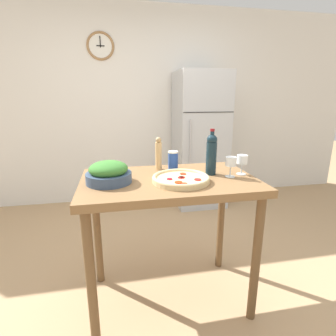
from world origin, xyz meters
The scene contains 11 objects.
ground_plane centered at (0.00, 0.00, 0.00)m, with size 14.00×14.00×0.00m, color tan.
wall_back centered at (0.00, 2.10, 1.30)m, with size 6.40×0.09×2.60m.
refrigerator centered at (0.77, 1.73, 0.88)m, with size 0.64×0.66×1.76m.
prep_counter centered at (0.00, 0.00, 0.80)m, with size 1.13×0.70×0.93m.
wine_bottle centered at (0.30, 0.03, 1.07)m, with size 0.07×0.07×0.31m.
wine_glass_near centered at (0.40, -0.05, 1.02)m, with size 0.07×0.07×0.14m.
wine_glass_far centered at (0.50, -0.01, 1.02)m, with size 0.07×0.07×0.14m.
pepper_mill centered at (-0.03, 0.23, 1.04)m, with size 0.05×0.05×0.24m.
salad_bowl centered at (-0.38, -0.02, 0.99)m, with size 0.28×0.28×0.14m.
homemade_pizza centered at (0.06, -0.09, 0.95)m, with size 0.36×0.36×0.04m.
salt_canister centered at (0.07, 0.21, 0.99)m, with size 0.07×0.07×0.14m.
Camera 1 is at (-0.33, -1.60, 1.44)m, focal length 28.00 mm.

